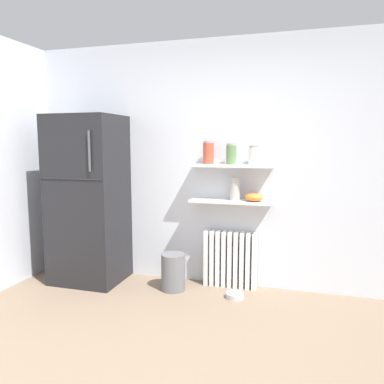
% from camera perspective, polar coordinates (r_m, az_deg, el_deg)
% --- Properties ---
extents(ground_plane, '(7.04, 7.04, 0.00)m').
position_cam_1_polar(ground_plane, '(2.95, -0.94, -23.75)').
color(ground_plane, '#7A6651').
extents(back_wall, '(7.04, 0.10, 2.60)m').
position_cam_1_polar(back_wall, '(4.04, 5.57, 4.18)').
color(back_wall, silver).
rests_on(back_wall, ground_plane).
extents(refrigerator, '(0.74, 0.66, 1.82)m').
position_cam_1_polar(refrigerator, '(4.28, -15.42, -1.10)').
color(refrigerator, black).
rests_on(refrigerator, ground_plane).
extents(radiator, '(0.56, 0.12, 0.60)m').
position_cam_1_polar(radiator, '(4.08, 5.80, -10.10)').
color(radiator, white).
rests_on(radiator, ground_plane).
extents(wall_shelf_lower, '(0.85, 0.22, 0.02)m').
position_cam_1_polar(wall_shelf_lower, '(3.91, 5.84, -1.44)').
color(wall_shelf_lower, white).
extents(wall_shelf_upper, '(0.85, 0.22, 0.02)m').
position_cam_1_polar(wall_shelf_upper, '(3.87, 5.92, 3.98)').
color(wall_shelf_upper, white).
extents(storage_jar_0, '(0.11, 0.11, 0.24)m').
position_cam_1_polar(storage_jar_0, '(3.91, 2.51, 5.95)').
color(storage_jar_0, '#C64C38').
rests_on(storage_jar_0, wall_shelf_upper).
extents(storage_jar_1, '(0.10, 0.10, 0.21)m').
position_cam_1_polar(storage_jar_1, '(3.86, 5.94, 5.72)').
color(storage_jar_1, '#5B7F4C').
rests_on(storage_jar_1, wall_shelf_upper).
extents(storage_jar_2, '(0.12, 0.12, 0.19)m').
position_cam_1_polar(storage_jar_2, '(3.83, 9.44, 5.49)').
color(storage_jar_2, silver).
rests_on(storage_jar_2, wall_shelf_upper).
extents(vase, '(0.10, 0.10, 0.24)m').
position_cam_1_polar(vase, '(3.88, 6.54, 0.46)').
color(vase, '#B2ADA8').
rests_on(vase, wall_shelf_lower).
extents(shelf_bowl, '(0.19, 0.19, 0.08)m').
position_cam_1_polar(shelf_bowl, '(3.87, 9.39, -0.78)').
color(shelf_bowl, orange).
rests_on(shelf_bowl, wall_shelf_lower).
extents(trash_bin, '(0.25, 0.25, 0.39)m').
position_cam_1_polar(trash_bin, '(4.01, -2.85, -12.00)').
color(trash_bin, slate).
rests_on(trash_bin, ground_plane).
extents(pet_food_bowl, '(0.18, 0.18, 0.05)m').
position_cam_1_polar(pet_food_bowl, '(3.90, 6.52, -15.29)').
color(pet_food_bowl, '#B7B7BC').
rests_on(pet_food_bowl, ground_plane).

